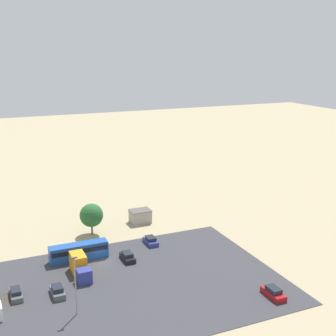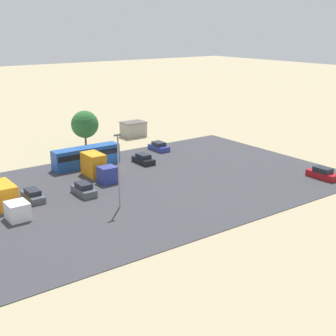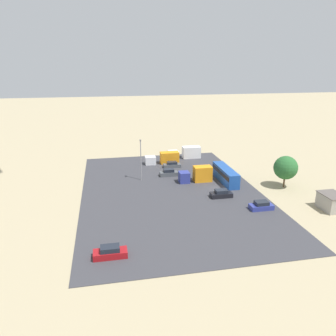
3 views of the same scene
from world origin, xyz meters
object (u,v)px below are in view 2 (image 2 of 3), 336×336
Objects in this scene: parked_car_0 at (33,196)px; parked_car_4 at (84,190)px; parked_car_1 at (143,159)px; shed_building at (133,129)px; bus at (86,156)px; parked_car_3 at (159,147)px; parked_truck_1 at (7,199)px; parked_truck_2 at (97,167)px; parked_car_2 at (322,174)px.

parked_car_4 reaches higher than parked_car_0.
parked_car_4 is (14.45, 7.65, 0.04)m from parked_car_1.
shed_building is 1.10× the size of parked_car_1.
bus is at bearing 61.69° from parked_car_4.
parked_car_3 is at bearing 79.02° from shed_building.
parked_car_1 is 25.26m from parked_truck_1.
parked_car_3 is at bearing -155.58° from parked_truck_2.
parked_car_3 is (-27.31, -10.76, 0.04)m from parked_car_0.
shed_building reaches higher than parked_car_4.
parked_car_3 is (-6.70, -5.17, -0.01)m from parked_car_1.
bus is 9.16m from parked_car_1.
bus reaches higher than parked_car_3.
parked_car_4 is 0.48× the size of parked_truck_1.
parked_truck_2 is (-4.97, -5.47, 0.87)m from parked_car_4.
parked_car_0 is 0.50× the size of parked_truck_1.
parked_car_0 is 29.35m from parked_car_3.
shed_building is at bearing -133.37° from parked_truck_2.
parked_car_0 is (29.70, 23.07, -0.81)m from shed_building.
parked_truck_2 is at bearing 47.74° from parked_car_4.
parked_car_0 is at bearing 17.07° from parked_truck_2.
parked_car_1 is at bearing 127.54° from parked_car_2.
shed_building is 41.35m from parked_truck_1.
bus is 36.05m from parked_car_2.
parked_truck_2 is at bearing -162.93° from parked_car_0.
bus reaches higher than parked_car_2.
parked_truck_2 is (9.48, 2.18, 0.91)m from parked_car_1.
parked_car_4 is 7.44m from parked_truck_2.
parked_truck_1 is at bearing 36.20° from shed_building.
parked_car_3 is at bearing -158.64° from parked_truck_1.
shed_building reaches higher than parked_car_1.
parked_truck_2 is (1.25, 6.08, -0.13)m from bus.
parked_car_0 is at bearing -158.49° from parked_car_3.
shed_building reaches higher than parked_car_0.
bus is 13.16m from parked_car_4.
parked_car_0 is at bearing 161.57° from parked_car_4.
shed_building is at bearing 128.09° from bus.
parked_car_0 is 3.98m from parked_truck_1.
parked_car_1 reaches higher than parked_car_0.
shed_building is 27.04m from parked_truck_2.
parked_truck_1 reaches higher than parked_car_3.
parked_car_3 is 33.27m from parked_truck_1.
bus is 2.49× the size of parked_car_0.
parked_truck_2 reaches higher than parked_car_0.
parked_car_3 is 24.73m from parked_car_4.
bus reaches higher than parked_car_1.
parked_truck_1 is at bearing 20.21° from parked_car_0.
parked_truck_2 reaches higher than parked_car_1.
shed_building is at bearing -143.80° from parked_truck_1.
bus is 6.21m from parked_truck_2.
parked_car_2 is (-7.79, 39.43, -0.73)m from shed_building.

